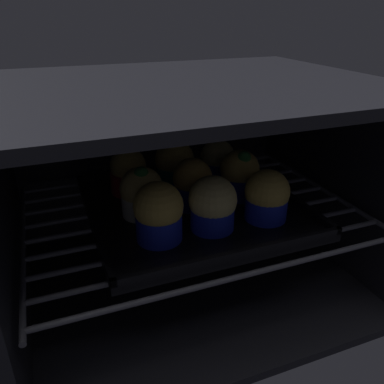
{
  "coord_description": "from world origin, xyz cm",
  "views": [
    {
      "loc": [
        -21.46,
        -33.38,
        45.45
      ],
      "look_at": [
        0.0,
        21.61,
        17.52
      ],
      "focal_mm": 36.66,
      "sensor_mm": 36.0,
      "label": 1
    }
  ],
  "objects_px": {
    "muffin_row1_col0": "(142,193)",
    "muffin_row0_col0": "(159,213)",
    "baking_tray": "(192,207)",
    "muffin_row1_col1": "(194,183)",
    "muffin_row1_col2": "(240,175)",
    "muffin_row2_col0": "(129,172)",
    "muffin_row0_col2": "(267,197)",
    "muffin_row0_col1": "(215,204)",
    "muffin_row2_col1": "(177,164)",
    "muffin_row2_col2": "(217,161)"
  },
  "relations": [
    {
      "from": "baking_tray",
      "to": "muffin_row0_col1",
      "type": "relative_size",
      "value": 4.06
    },
    {
      "from": "muffin_row1_col1",
      "to": "muffin_row0_col2",
      "type": "bearing_deg",
      "value": -43.65
    },
    {
      "from": "muffin_row1_col0",
      "to": "muffin_row0_col0",
      "type": "bearing_deg",
      "value": -87.98
    },
    {
      "from": "muffin_row0_col1",
      "to": "muffin_row1_col0",
      "type": "relative_size",
      "value": 0.99
    },
    {
      "from": "muffin_row1_col1",
      "to": "muffin_row2_col0",
      "type": "height_order",
      "value": "muffin_row1_col1"
    },
    {
      "from": "muffin_row0_col2",
      "to": "muffin_row2_col1",
      "type": "distance_m",
      "value": 0.19
    },
    {
      "from": "muffin_row2_col0",
      "to": "muffin_row2_col1",
      "type": "bearing_deg",
      "value": -0.89
    },
    {
      "from": "muffin_row2_col1",
      "to": "muffin_row2_col0",
      "type": "bearing_deg",
      "value": 179.11
    },
    {
      "from": "muffin_row0_col2",
      "to": "muffin_row2_col1",
      "type": "bearing_deg",
      "value": 116.52
    },
    {
      "from": "baking_tray",
      "to": "muffin_row1_col1",
      "type": "relative_size",
      "value": 4.09
    },
    {
      "from": "muffin_row1_col0",
      "to": "muffin_row2_col0",
      "type": "height_order",
      "value": "muffin_row1_col0"
    },
    {
      "from": "muffin_row0_col1",
      "to": "muffin_row0_col2",
      "type": "xyz_separation_m",
      "value": [
        0.09,
        -0.0,
        -0.0
      ]
    },
    {
      "from": "muffin_row2_col2",
      "to": "muffin_row1_col0",
      "type": "bearing_deg",
      "value": -153.23
    },
    {
      "from": "muffin_row0_col2",
      "to": "muffin_row1_col2",
      "type": "xyz_separation_m",
      "value": [
        -0.0,
        0.09,
        0.0
      ]
    },
    {
      "from": "muffin_row0_col2",
      "to": "muffin_row1_col0",
      "type": "height_order",
      "value": "muffin_row1_col0"
    },
    {
      "from": "muffin_row1_col2",
      "to": "muffin_row2_col0",
      "type": "height_order",
      "value": "muffin_row1_col2"
    },
    {
      "from": "muffin_row0_col1",
      "to": "baking_tray",
      "type": "bearing_deg",
      "value": 92.52
    },
    {
      "from": "muffin_row0_col0",
      "to": "muffin_row0_col1",
      "type": "distance_m",
      "value": 0.09
    },
    {
      "from": "baking_tray",
      "to": "muffin_row1_col0",
      "type": "xyz_separation_m",
      "value": [
        -0.09,
        -0.0,
        0.04
      ]
    },
    {
      "from": "muffin_row0_col2",
      "to": "muffin_row1_col0",
      "type": "xyz_separation_m",
      "value": [
        -0.18,
        0.08,
        0.0
      ]
    },
    {
      "from": "baking_tray",
      "to": "muffin_row2_col1",
      "type": "height_order",
      "value": "muffin_row2_col1"
    },
    {
      "from": "baking_tray",
      "to": "muffin_row1_col0",
      "type": "bearing_deg",
      "value": -178.2
    },
    {
      "from": "baking_tray",
      "to": "muffin_row2_col0",
      "type": "distance_m",
      "value": 0.13
    },
    {
      "from": "muffin_row1_col1",
      "to": "muffin_row1_col2",
      "type": "distance_m",
      "value": 0.09
    },
    {
      "from": "muffin_row1_col1",
      "to": "muffin_row2_col0",
      "type": "distance_m",
      "value": 0.13
    },
    {
      "from": "muffin_row0_col0",
      "to": "muffin_row1_col0",
      "type": "bearing_deg",
      "value": 92.02
    },
    {
      "from": "baking_tray",
      "to": "muffin_row0_col1",
      "type": "height_order",
      "value": "muffin_row0_col1"
    },
    {
      "from": "muffin_row0_col1",
      "to": "muffin_row0_col0",
      "type": "bearing_deg",
      "value": -179.58
    },
    {
      "from": "muffin_row1_col0",
      "to": "muffin_row1_col2",
      "type": "xyz_separation_m",
      "value": [
        0.17,
        0.0,
        0.0
      ]
    },
    {
      "from": "baking_tray",
      "to": "muffin_row2_col0",
      "type": "height_order",
      "value": "muffin_row2_col0"
    },
    {
      "from": "muffin_row1_col0",
      "to": "muffin_row1_col2",
      "type": "height_order",
      "value": "muffin_row1_col2"
    },
    {
      "from": "baking_tray",
      "to": "muffin_row2_col0",
      "type": "bearing_deg",
      "value": 133.97
    },
    {
      "from": "muffin_row2_col1",
      "to": "muffin_row1_col2",
      "type": "bearing_deg",
      "value": -45.8
    },
    {
      "from": "muffin_row1_col2",
      "to": "muffin_row2_col0",
      "type": "distance_m",
      "value": 0.2
    },
    {
      "from": "muffin_row1_col0",
      "to": "muffin_row2_col1",
      "type": "bearing_deg",
      "value": 45.27
    },
    {
      "from": "muffin_row0_col2",
      "to": "muffin_row1_col2",
      "type": "bearing_deg",
      "value": 91.35
    },
    {
      "from": "muffin_row1_col0",
      "to": "muffin_row1_col2",
      "type": "distance_m",
      "value": 0.17
    },
    {
      "from": "muffin_row0_col1",
      "to": "muffin_row2_col1",
      "type": "height_order",
      "value": "muffin_row2_col1"
    },
    {
      "from": "muffin_row2_col1",
      "to": "muffin_row0_col1",
      "type": "bearing_deg",
      "value": -90.08
    },
    {
      "from": "muffin_row2_col2",
      "to": "baking_tray",
      "type": "bearing_deg",
      "value": -135.45
    },
    {
      "from": "muffin_row0_col1",
      "to": "muffin_row1_col2",
      "type": "xyz_separation_m",
      "value": [
        0.08,
        0.08,
        0.0
      ]
    },
    {
      "from": "muffin_row0_col0",
      "to": "muffin_row1_col2",
      "type": "bearing_deg",
      "value": 26.25
    },
    {
      "from": "baking_tray",
      "to": "muffin_row1_col1",
      "type": "bearing_deg",
      "value": -36.77
    },
    {
      "from": "muffin_row2_col0",
      "to": "muffin_row2_col1",
      "type": "relative_size",
      "value": 0.94
    },
    {
      "from": "muffin_row0_col0",
      "to": "muffin_row0_col2",
      "type": "relative_size",
      "value": 1.08
    },
    {
      "from": "muffin_row0_col2",
      "to": "muffin_row2_col0",
      "type": "distance_m",
      "value": 0.25
    },
    {
      "from": "muffin_row2_col0",
      "to": "muffin_row0_col1",
      "type": "bearing_deg",
      "value": -62.49
    },
    {
      "from": "muffin_row0_col0",
      "to": "baking_tray",
      "type": "bearing_deg",
      "value": 45.26
    },
    {
      "from": "muffin_row0_col2",
      "to": "muffin_row1_col1",
      "type": "distance_m",
      "value": 0.12
    },
    {
      "from": "muffin_row0_col2",
      "to": "muffin_row0_col0",
      "type": "bearing_deg",
      "value": 179.33
    }
  ]
}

